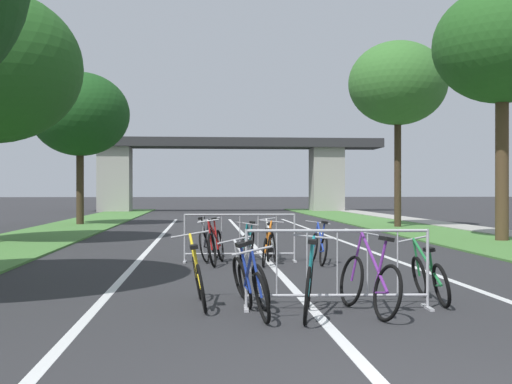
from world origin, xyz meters
name	(u,v)px	position (x,y,z in m)	size (l,w,h in m)	color
grass_verge_left	(65,229)	(-6.81, 21.96, 0.03)	(3.27, 53.68, 0.05)	#477A38
grass_verge_right	(405,228)	(6.81, 21.96, 0.03)	(3.27, 53.68, 0.05)	#477A38
sidewalk_path_right	(463,227)	(9.24, 21.96, 0.04)	(1.61, 53.68, 0.08)	#9E9B93
lane_stripe_center	(250,242)	(0.00, 15.53, 0.00)	(0.14, 31.06, 0.01)	silver
lane_stripe_right_lane	(343,241)	(2.84, 15.53, 0.00)	(0.14, 31.06, 0.01)	silver
lane_stripe_left_lane	(155,242)	(-2.84, 15.53, 0.00)	(0.14, 31.06, 0.01)	silver
overpass_bridge	(222,162)	(0.00, 44.37, 3.67)	(23.62, 3.18, 5.38)	#2D2D30
tree_left_pine_near	(80,114)	(-6.91, 25.67, 4.96)	(4.40, 4.40, 6.85)	#3D2D1E
tree_right_oak_near	(502,46)	(7.60, 14.91, 5.92)	(4.14, 4.14, 7.72)	#4C3823
tree_right_oak_mid	(398,84)	(6.67, 22.49, 6.00)	(4.09, 4.09, 7.76)	#3D2D1E
crowd_barrier_nearest	(337,269)	(0.33, 4.20, 0.52)	(2.47, 0.57, 1.05)	#ADADB2
crowd_barrier_second	(240,238)	(-0.63, 9.96, 0.52)	(2.46, 0.49, 1.05)	#ADADB2
bicycle_blue_0	(319,247)	(1.04, 9.53, 0.36)	(0.56, 1.68, 0.92)	black
bicycle_teal_1	(248,244)	(-0.42, 10.48, 0.34)	(0.55, 1.67, 0.88)	black
bicycle_black_2	(209,243)	(-1.29, 10.33, 0.39)	(0.56, 1.72, 0.98)	black
bicycle_silver_3	(250,279)	(-0.80, 4.60, 0.35)	(0.69, 1.63, 0.91)	black
bicycle_red_4	(216,246)	(-1.15, 9.58, 0.38)	(0.62, 1.79, 0.98)	black
bicycle_white_5	(271,243)	(0.11, 10.46, 0.37)	(0.43, 1.62, 0.93)	black
bicycle_green_6	(429,278)	(1.72, 4.62, 0.34)	(0.45, 1.57, 0.91)	black
bicycle_purple_7	(369,283)	(0.67, 3.85, 0.39)	(0.52, 1.75, 1.05)	black
bicycle_orange_8	(267,248)	(-0.08, 9.47, 0.35)	(0.61, 1.68, 0.92)	black
bicycle_yellow_9	(199,279)	(-1.49, 4.55, 0.37)	(0.54, 1.71, 0.99)	black
bicycle_blue_10	(252,288)	(-0.82, 3.80, 0.35)	(0.48, 1.63, 0.91)	black
bicycle_teal_11	(309,285)	(-0.12, 3.74, 0.39)	(0.63, 1.75, 0.99)	black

